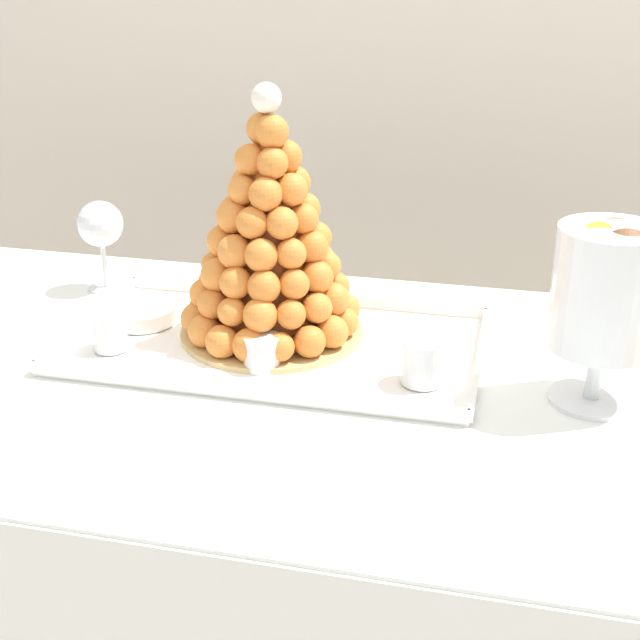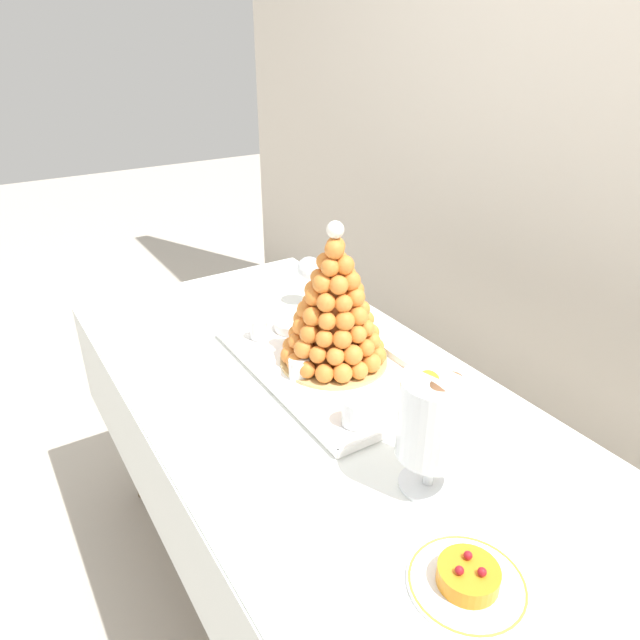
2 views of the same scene
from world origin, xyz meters
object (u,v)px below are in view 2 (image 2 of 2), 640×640
(croquembouche, at_px, (334,310))
(fruit_tart_plate, at_px, (467,579))
(dessert_cup_left, at_px, (258,330))
(dessert_cup_centre, at_px, (355,412))
(serving_tray, at_px, (327,367))
(dessert_cup_mid_left, at_px, (299,369))
(macaron_goblet, at_px, (435,419))
(wine_glass, at_px, (309,271))
(creme_brulee_ramekin, at_px, (293,324))

(croquembouche, distance_m, fruit_tart_plate, 0.69)
(dessert_cup_left, relative_size, dessert_cup_centre, 0.88)
(serving_tray, height_order, dessert_cup_left, dessert_cup_left)
(serving_tray, bearing_deg, dessert_cup_mid_left, -85.81)
(serving_tray, distance_m, macaron_goblet, 0.47)
(serving_tray, bearing_deg, dessert_cup_centre, -18.06)
(macaron_goblet, bearing_deg, dessert_cup_centre, -176.72)
(serving_tray, height_order, wine_glass, wine_glass)
(dessert_cup_left, bearing_deg, serving_tray, 18.75)
(dessert_cup_left, height_order, fruit_tart_plate, dessert_cup_left)
(croquembouche, xyz_separation_m, creme_brulee_ramekin, (-0.21, -0.00, -0.13))
(croquembouche, relative_size, dessert_cup_centre, 6.15)
(croquembouche, bearing_deg, fruit_tart_plate, -15.86)
(creme_brulee_ramekin, distance_m, wine_glass, 0.20)
(croquembouche, distance_m, dessert_cup_left, 0.26)
(dessert_cup_mid_left, bearing_deg, creme_brulee_ramekin, 153.74)
(serving_tray, bearing_deg, fruit_tart_plate, -13.73)
(dessert_cup_left, xyz_separation_m, macaron_goblet, (0.67, 0.01, 0.12))
(serving_tray, distance_m, fruit_tart_plate, 0.66)
(dessert_cup_mid_left, distance_m, macaron_goblet, 0.45)
(croquembouche, bearing_deg, wine_glass, 158.49)
(serving_tray, relative_size, creme_brulee_ramekin, 5.83)
(dessert_cup_mid_left, xyz_separation_m, dessert_cup_centre, (0.22, 0.01, 0.01))
(dessert_cup_mid_left, bearing_deg, serving_tray, 94.19)
(wine_glass, bearing_deg, croquembouche, -21.51)
(creme_brulee_ramekin, xyz_separation_m, macaron_goblet, (0.66, -0.09, 0.13))
(dessert_cup_mid_left, distance_m, fruit_tart_plate, 0.64)
(serving_tray, distance_m, creme_brulee_ramekin, 0.22)
(dessert_cup_left, xyz_separation_m, fruit_tart_plate, (0.86, -0.08, -0.02))
(creme_brulee_ramekin, height_order, macaron_goblet, macaron_goblet)
(croquembouche, bearing_deg, serving_tray, -67.19)
(dessert_cup_centre, height_order, wine_glass, wine_glass)
(serving_tray, distance_m, dessert_cup_centre, 0.24)
(wine_glass, bearing_deg, dessert_cup_left, -62.87)
(creme_brulee_ramekin, relative_size, macaron_goblet, 0.42)
(dessert_cup_left, bearing_deg, croquembouche, 26.37)
(dessert_cup_centre, bearing_deg, dessert_cup_mid_left, -177.64)
(dessert_cup_centre, xyz_separation_m, creme_brulee_ramekin, (-0.44, 0.10, -0.01))
(croquembouche, distance_m, wine_glass, 0.36)
(dessert_cup_mid_left, bearing_deg, fruit_tart_plate, -6.66)
(serving_tray, relative_size, dessert_cup_mid_left, 11.77)
(macaron_goblet, relative_size, wine_glass, 1.60)
(dessert_cup_mid_left, xyz_separation_m, macaron_goblet, (0.44, 0.02, 0.12))
(serving_tray, xyz_separation_m, wine_glass, (-0.34, 0.16, 0.11))
(croquembouche, distance_m, creme_brulee_ramekin, 0.24)
(creme_brulee_ramekin, bearing_deg, dessert_cup_left, -92.28)
(dessert_cup_mid_left, relative_size, fruit_tart_plate, 0.27)
(serving_tray, height_order, creme_brulee_ramekin, creme_brulee_ramekin)
(dessert_cup_left, height_order, dessert_cup_mid_left, dessert_cup_left)
(creme_brulee_ramekin, bearing_deg, serving_tray, -7.44)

